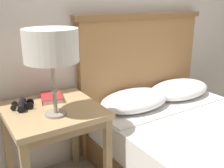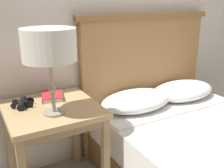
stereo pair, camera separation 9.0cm
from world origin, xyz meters
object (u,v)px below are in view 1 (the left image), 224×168
Objects in this scene: table_lamp at (51,47)px; book_on_nightstand at (51,97)px; bed at (208,151)px; nightstand at (53,120)px; binoculars_pair at (22,105)px.

table_lamp is 2.24× the size of book_on_nightstand.
nightstand is at bearing 151.37° from bed.
nightstand is 0.18m from book_on_nightstand.
table_lamp is (-0.95, 0.40, 0.76)m from bed.
bed is 1.28m from table_lamp.
bed reaches higher than binoculars_pair.
book_on_nightstand is at bearing 71.79° from nightstand.
table_lamp is at bearing -104.18° from book_on_nightstand.
nightstand is at bearing 81.23° from table_lamp.
nightstand is 0.35× the size of bed.
book_on_nightstand is (-0.88, 0.65, 0.37)m from bed.
nightstand is at bearing -108.21° from book_on_nightstand.
bed is at bearing -28.63° from nightstand.
bed is 7.95× the size of book_on_nightstand.
bed reaches higher than table_lamp.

